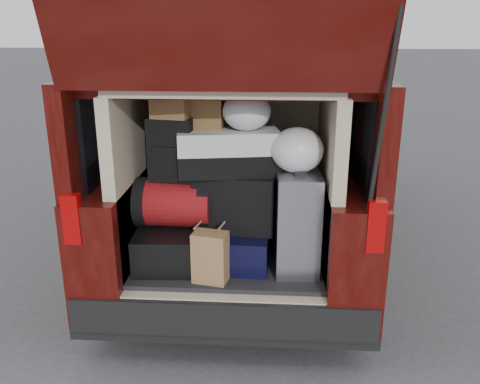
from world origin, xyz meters
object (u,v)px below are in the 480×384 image
(kraft_bag, at_px, (210,257))
(backpack, at_px, (172,149))
(black_hardshell, at_px, (172,242))
(black_soft_case, at_px, (236,200))
(navy_hardshell, at_px, (237,245))
(silver_roller, at_px, (297,220))
(twotone_duffel, at_px, (228,151))
(red_duffel, at_px, (174,202))

(kraft_bag, bearing_deg, backpack, 142.45)
(black_hardshell, bearing_deg, black_soft_case, 3.21)
(kraft_bag, bearing_deg, navy_hardshell, 75.49)
(silver_roller, xyz_separation_m, black_soft_case, (-0.40, 0.10, 0.09))
(black_hardshell, relative_size, black_soft_case, 1.16)
(twotone_duffel, bearing_deg, black_soft_case, -15.85)
(navy_hardshell, bearing_deg, red_duffel, -178.27)
(black_hardshell, height_order, black_soft_case, black_soft_case)
(kraft_bag, bearing_deg, black_soft_case, 79.64)
(navy_hardshell, relative_size, black_soft_case, 0.99)
(kraft_bag, relative_size, backpack, 0.80)
(kraft_bag, relative_size, twotone_duffel, 0.51)
(red_duffel, height_order, twotone_duffel, twotone_duffel)
(navy_hardshell, bearing_deg, kraft_bag, -112.96)
(navy_hardshell, bearing_deg, backpack, -178.69)
(red_duffel, xyz_separation_m, backpack, (0.00, 0.00, 0.36))
(navy_hardshell, distance_m, twotone_duffel, 0.64)
(kraft_bag, bearing_deg, twotone_duffel, 87.92)
(black_hardshell, bearing_deg, kraft_bag, -47.68)
(kraft_bag, xyz_separation_m, twotone_duffel, (0.08, 0.35, 0.59))
(navy_hardshell, relative_size, red_duffel, 1.06)
(silver_roller, relative_size, backpack, 1.60)
(silver_roller, xyz_separation_m, red_duffel, (-0.81, 0.07, 0.08))
(silver_roller, height_order, black_soft_case, silver_roller)
(black_soft_case, bearing_deg, silver_roller, -8.06)
(black_hardshell, xyz_separation_m, navy_hardshell, (0.44, 0.01, -0.01))
(red_duffel, bearing_deg, kraft_bag, -46.85)
(black_hardshell, xyz_separation_m, backpack, (0.02, 0.02, 0.65))
(silver_roller, relative_size, red_duffel, 1.33)
(black_soft_case, bearing_deg, twotone_duffel, 179.98)
(twotone_duffel, bearing_deg, silver_roller, -22.98)
(silver_roller, height_order, kraft_bag, silver_roller)
(kraft_bag, relative_size, black_soft_case, 0.62)
(kraft_bag, distance_m, black_soft_case, 0.45)
(kraft_bag, xyz_separation_m, black_soft_case, (0.14, 0.34, 0.26))
(navy_hardshell, bearing_deg, black_hardshell, -175.94)
(navy_hardshell, bearing_deg, black_soft_case, 107.72)
(navy_hardshell, relative_size, kraft_bag, 1.61)
(kraft_bag, xyz_separation_m, red_duffel, (-0.27, 0.31, 0.24))
(silver_roller, xyz_separation_m, twotone_duffel, (-0.45, 0.11, 0.43))
(silver_roller, height_order, red_duffel, silver_roller)
(navy_hardshell, height_order, twotone_duffel, twotone_duffel)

